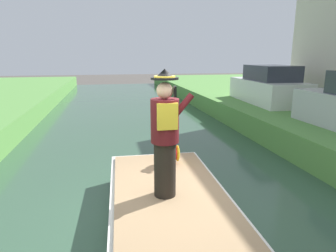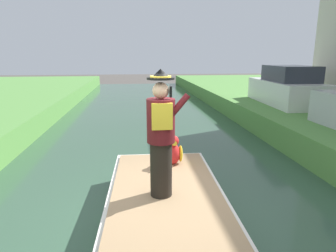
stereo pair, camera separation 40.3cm
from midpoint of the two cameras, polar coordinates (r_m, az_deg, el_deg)
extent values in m
plane|color=#4C4742|center=(4.97, 1.99, -19.76)|extent=(80.00, 80.00, 0.00)
cube|color=#33513D|center=(4.94, 2.00, -19.27)|extent=(7.20, 48.00, 0.10)
cube|color=silver|center=(4.55, 2.54, -17.52)|extent=(1.95, 4.26, 0.56)
cube|color=#997A56|center=(4.40, 2.58, -14.12)|extent=(1.80, 3.92, 0.05)
cylinder|color=black|center=(4.31, 1.36, -8.38)|extent=(0.32, 0.32, 0.82)
cylinder|color=#561419|center=(4.09, 1.41, 1.00)|extent=(0.40, 0.40, 0.62)
cube|color=gold|center=(3.89, 1.81, 1.83)|extent=(0.28, 0.06, 0.36)
sphere|color=#DBA884|center=(4.02, 1.45, 6.92)|extent=(0.23, 0.23, 0.23)
cylinder|color=black|center=(4.01, 1.46, 9.26)|extent=(0.38, 0.38, 0.03)
cone|color=black|center=(4.00, 1.47, 10.26)|extent=(0.26, 0.26, 0.12)
cylinder|color=gold|center=(4.01, 1.46, 9.62)|extent=(0.29, 0.29, 0.02)
cylinder|color=#561419|center=(4.06, 4.59, 3.44)|extent=(0.38, 0.09, 0.43)
cube|color=black|center=(3.99, 3.43, 6.69)|extent=(0.03, 0.08, 0.15)
ellipsoid|color=red|center=(5.58, 3.12, -5.48)|extent=(0.26, 0.32, 0.40)
sphere|color=red|center=(5.46, 3.23, -2.93)|extent=(0.20, 0.20, 0.20)
cone|color=yellow|center=(5.37, 3.41, -3.34)|extent=(0.09, 0.09, 0.09)
ellipsoid|color=yellow|center=(5.56, 1.69, -5.54)|extent=(0.08, 0.20, 0.32)
ellipsoid|color=yellow|center=(5.61, 4.54, -5.41)|extent=(0.08, 0.20, 0.32)
cube|color=white|center=(12.69, 22.86, 6.08)|extent=(1.90, 4.08, 0.90)
cube|color=#2D333D|center=(12.46, 23.63, 9.36)|extent=(1.55, 2.27, 0.60)
camera|label=1|loc=(0.20, -87.58, 0.59)|focal=31.24mm
camera|label=2|loc=(0.20, 92.42, -0.59)|focal=31.24mm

